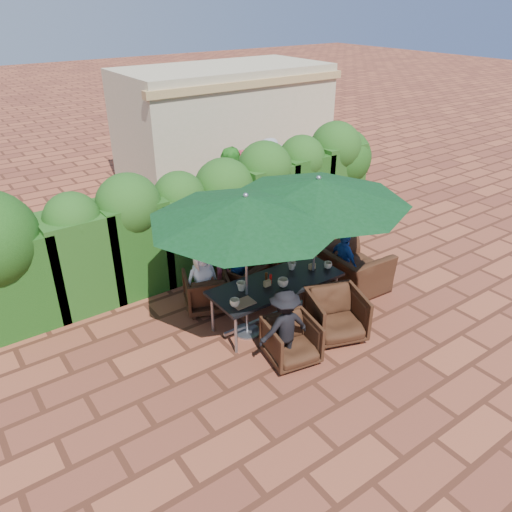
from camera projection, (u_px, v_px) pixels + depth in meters
ground at (273, 316)px, 8.72m from camera, size 80.00×80.00×0.00m
dining_table at (276, 286)px, 8.32m from camera, size 2.29×0.90×0.75m
umbrella_left at (246, 209)px, 7.27m from camera, size 2.97×2.97×2.46m
umbrella_right at (318, 190)px, 7.96m from camera, size 3.00×3.00×2.46m
chair_far_left at (206, 289)px, 8.78m from camera, size 0.94×0.92×0.77m
chair_far_mid at (242, 278)px, 9.16m from camera, size 0.87×0.84×0.72m
chair_far_right at (279, 261)px, 9.68m from camera, size 0.83×0.78×0.80m
chair_near_left at (292, 339)px, 7.52m from camera, size 0.86×0.82×0.76m
chair_near_right at (336, 313)px, 8.03m from camera, size 1.06×1.03×0.87m
chair_end_right at (354, 263)px, 9.36m from camera, size 0.84×1.23×1.04m
adult_far_left at (202, 280)px, 8.63m from camera, size 0.63×0.42×1.20m
adult_far_mid at (239, 263)px, 9.05m from camera, size 0.52×0.45×1.32m
adult_far_right at (274, 254)px, 9.50m from camera, size 0.62×0.43×1.21m
adult_near_left at (284, 327)px, 7.37m from camera, size 0.84×0.45×1.25m
adult_end_right at (344, 261)px, 9.28m from camera, size 0.39×0.71×1.16m
child_left at (222, 278)px, 9.01m from camera, size 0.38×0.34×0.88m
child_right at (261, 267)px, 9.39m from camera, size 0.33×0.28×0.87m
pedestrian_a at (231, 183)px, 12.15m from camera, size 1.64×1.62×1.82m
pedestrian_b at (242, 181)px, 12.60m from camera, size 0.83×0.58×1.61m
pedestrian_c at (269, 172)px, 12.99m from camera, size 1.23×0.81×1.76m
cup_a at (235, 303)px, 7.61m from camera, size 0.16×0.16×0.12m
cup_b at (241, 286)px, 8.02m from camera, size 0.16×0.16×0.15m
cup_c at (283, 283)px, 8.13m from camera, size 0.18×0.18×0.14m
cup_d at (292, 266)px, 8.64m from camera, size 0.15×0.15×0.14m
cup_e at (328, 265)px, 8.68m from camera, size 0.14×0.14×0.11m
ketchup_bottle at (271, 279)px, 8.20m from camera, size 0.04×0.04×0.17m
sauce_bottle at (266, 277)px, 8.26m from camera, size 0.04×0.04×0.17m
serving_tray at (243, 303)px, 7.71m from camera, size 0.35×0.25×0.02m
number_block_left at (267, 283)px, 8.15m from camera, size 0.12×0.06×0.10m
number_block_right at (312, 266)px, 8.66m from camera, size 0.12×0.06×0.10m
hedge_wall at (203, 206)px, 9.78m from camera, size 9.10×1.60×2.50m
building at (225, 123)px, 14.80m from camera, size 6.20×3.08×3.20m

